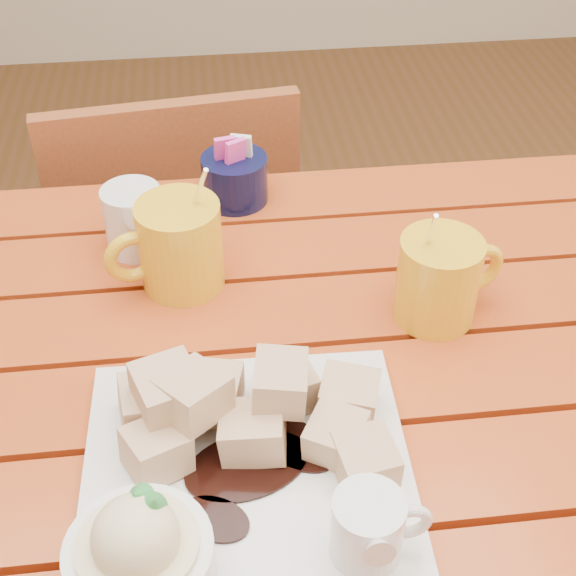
{
  "coord_description": "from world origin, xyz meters",
  "views": [
    {
      "loc": [
        -0.01,
        -0.54,
        1.34
      ],
      "look_at": [
        0.06,
        0.07,
        0.82
      ],
      "focal_mm": 50.0,
      "sensor_mm": 36.0,
      "label": 1
    }
  ],
  "objects": [
    {
      "name": "table",
      "position": [
        0.0,
        0.0,
        0.64
      ],
      "size": [
        1.2,
        0.79,
        0.75
      ],
      "color": "#AF4016",
      "rests_on": "ground"
    },
    {
      "name": "dessert_plate",
      "position": [
        -0.01,
        -0.13,
        0.78
      ],
      "size": [
        0.29,
        0.29,
        0.12
      ],
      "rotation": [
        0.0,
        0.0,
        -0.03
      ],
      "color": "white",
      "rests_on": "table"
    },
    {
      "name": "coffee_mug_left",
      "position": [
        -0.05,
        0.18,
        0.8
      ],
      "size": [
        0.13,
        0.09,
        0.16
      ],
      "rotation": [
        0.0,
        0.0,
        0.29
      ],
      "color": "yellow",
      "rests_on": "table"
    },
    {
      "name": "coffee_mug_right",
      "position": [
        0.22,
        0.09,
        0.8
      ],
      "size": [
        0.12,
        0.09,
        0.15
      ],
      "rotation": [
        0.0,
        0.0,
        0.29
      ],
      "color": "yellow",
      "rests_on": "table"
    },
    {
      "name": "cream_pitcher",
      "position": [
        -0.1,
        0.25,
        0.79
      ],
      "size": [
        0.1,
        0.09,
        0.08
      ],
      "rotation": [
        0.0,
        0.0,
        -0.29
      ],
      "color": "white",
      "rests_on": "table"
    },
    {
      "name": "sugar_caddy",
      "position": [
        0.02,
        0.34,
        0.78
      ],
      "size": [
        0.08,
        0.08,
        0.09
      ],
      "color": "black",
      "rests_on": "table"
    },
    {
      "name": "chair_far",
      "position": [
        -0.07,
        0.6,
        0.45
      ],
      "size": [
        0.42,
        0.42,
        0.81
      ],
      "rotation": [
        0.0,
        0.0,
        3.26
      ],
      "color": "brown",
      "rests_on": "ground"
    }
  ]
}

